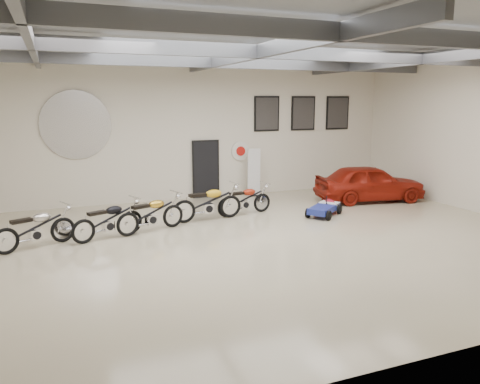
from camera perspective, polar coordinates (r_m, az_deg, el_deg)
name	(u,v)px	position (r m, az deg, el deg)	size (l,w,h in m)	color
floor	(257,242)	(12.19, 2.09, -6.09)	(16.00, 12.00, 0.01)	#BCAE90
ceiling	(259,41)	(11.73, 2.27, 17.94)	(16.00, 12.00, 0.01)	gray
back_wall	(192,131)	(17.34, -5.91, 7.40)	(16.00, 0.02, 5.00)	silver
ceiling_beams	(258,52)	(11.70, 2.26, 16.72)	(15.80, 11.80, 0.32)	#54565B
door	(206,170)	(17.58, -4.20, 2.72)	(0.92, 0.08, 2.10)	black
logo_plaque	(76,125)	(16.64, -19.38, 7.72)	(2.30, 0.06, 1.16)	silver
poster_left	(267,114)	(18.32, 3.28, 9.51)	(1.05, 0.08, 1.35)	black
poster_mid	(303,113)	(19.05, 7.71, 9.49)	(1.05, 0.08, 1.35)	black
poster_right	(337,113)	(19.88, 11.79, 9.42)	(1.05, 0.08, 1.35)	black
oil_sign	(240,151)	(17.97, 0.04, 5.02)	(0.72, 0.10, 0.72)	white
banner_stand	(254,172)	(17.80, 1.70, 2.43)	(0.50, 0.20, 1.84)	white
motorcycle_silver	(35,228)	(12.60, -23.75, -4.00)	(2.01, 0.62, 1.05)	silver
motorcycle_black	(108,219)	(12.83, -15.80, -3.23)	(1.99, 0.62, 1.04)	silver
motorcycle_gold	(151,213)	(13.22, -10.81, -2.54)	(2.04, 0.63, 1.06)	silver
motorcycle_yellow	(208,202)	(14.24, -3.95, -1.24)	(2.18, 0.68, 1.13)	silver
motorcycle_red	(244,199)	(14.95, 0.55, -0.89)	(1.91, 0.59, 0.99)	silver
go_kart	(326,205)	(15.17, 10.41, -1.61)	(1.71, 0.77, 0.62)	navy
vintage_car	(370,183)	(17.59, 15.51, 1.08)	(3.92, 1.58, 1.33)	maroon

